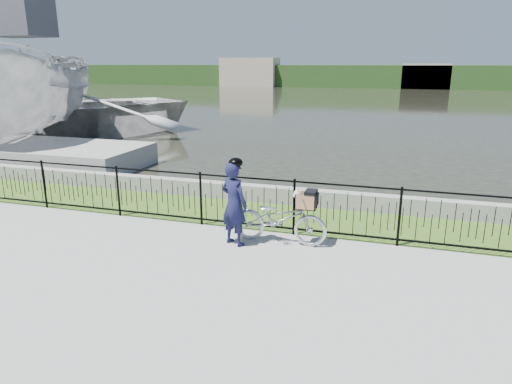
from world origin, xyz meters
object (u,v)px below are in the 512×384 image
(bicycle_rig, at_px, (280,218))
(boat_near, at_px, (28,95))
(boat_far, at_px, (58,111))
(cyclist, at_px, (234,202))
(dock, at_px, (7,152))

(bicycle_rig, height_order, boat_near, boat_near)
(bicycle_rig, distance_m, boat_far, 15.89)
(bicycle_rig, xyz_separation_m, cyclist, (-0.80, -0.33, 0.34))
(cyclist, xyz_separation_m, boat_near, (-11.05, 7.11, 1.30))
(dock, relative_size, cyclist, 5.98)
(cyclist, bearing_deg, bicycle_rig, 22.08)
(bicycle_rig, relative_size, boat_near, 0.16)
(cyclist, bearing_deg, boat_far, 140.91)
(bicycle_rig, distance_m, cyclist, 0.93)
(bicycle_rig, bearing_deg, boat_near, 150.23)
(boat_near, height_order, boat_far, boat_near)
(dock, bearing_deg, cyclist, -25.16)
(bicycle_rig, xyz_separation_m, boat_near, (-11.85, 6.78, 1.64))
(dock, height_order, cyclist, cyclist)
(cyclist, xyz_separation_m, boat_far, (-11.98, 9.73, 0.37))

